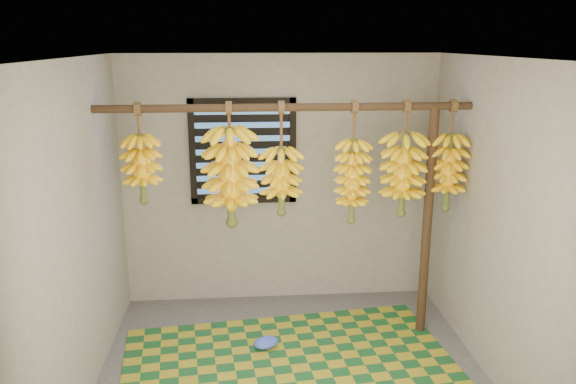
{
  "coord_description": "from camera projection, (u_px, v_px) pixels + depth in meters",
  "views": [
    {
      "loc": [
        -0.34,
        -3.72,
        2.51
      ],
      "look_at": [
        0.0,
        0.55,
        1.35
      ],
      "focal_mm": 35.0,
      "sensor_mm": 36.0,
      "label": 1
    }
  ],
  "objects": [
    {
      "name": "window",
      "position": [
        243.0,
        152.0,
        5.26
      ],
      "size": [
        1.0,
        0.04,
        1.0
      ],
      "color": "black",
      "rests_on": "wall_back"
    },
    {
      "name": "banana_bunch_c",
      "position": [
        281.0,
        181.0,
        4.57
      ],
      "size": [
        0.33,
        0.33,
        0.93
      ],
      "color": "brown",
      "rests_on": "hanging_pole"
    },
    {
      "name": "floor",
      "position": [
        294.0,
        383.0,
        4.26
      ],
      "size": [
        3.0,
        3.0,
        0.01
      ],
      "primitive_type": "cube",
      "color": "#4E4E4E",
      "rests_on": "ground"
    },
    {
      "name": "banana_bunch_e",
      "position": [
        403.0,
        175.0,
        4.64
      ],
      "size": [
        0.37,
        0.37,
        0.96
      ],
      "color": "brown",
      "rests_on": "hanging_pole"
    },
    {
      "name": "wall_left",
      "position": [
        75.0,
        239.0,
        3.83
      ],
      "size": [
        0.01,
        3.0,
        2.4
      ],
      "primitive_type": "cube",
      "color": "gray",
      "rests_on": "floor"
    },
    {
      "name": "plastic_bag",
      "position": [
        266.0,
        342.0,
        4.71
      ],
      "size": [
        0.27,
        0.24,
        0.09
      ],
      "primitive_type": "ellipsoid",
      "rotation": [
        0.0,
        0.0,
        0.43
      ],
      "color": "blue",
      "rests_on": "woven_mat"
    },
    {
      "name": "wall_right",
      "position": [
        501.0,
        227.0,
        4.07
      ],
      "size": [
        0.01,
        3.0,
        2.4
      ],
      "primitive_type": "cube",
      "color": "gray",
      "rests_on": "floor"
    },
    {
      "name": "hanging_pole",
      "position": [
        286.0,
        107.0,
        4.41
      ],
      "size": [
        3.0,
        0.06,
        0.06
      ],
      "primitive_type": "cylinder",
      "rotation": [
        0.0,
        1.57,
        0.0
      ],
      "color": "#442C19",
      "rests_on": "wall_left"
    },
    {
      "name": "banana_bunch_f",
      "position": [
        448.0,
        172.0,
        4.66
      ],
      "size": [
        0.31,
        0.31,
        0.92
      ],
      "color": "brown",
      "rests_on": "hanging_pole"
    },
    {
      "name": "banana_bunch_d",
      "position": [
        352.0,
        181.0,
        4.62
      ],
      "size": [
        0.3,
        0.3,
        1.02
      ],
      "color": "brown",
      "rests_on": "hanging_pole"
    },
    {
      "name": "banana_bunch_a",
      "position": [
        142.0,
        169.0,
        4.45
      ],
      "size": [
        0.29,
        0.29,
        0.8
      ],
      "color": "brown",
      "rests_on": "hanging_pole"
    },
    {
      "name": "banana_bunch_b",
      "position": [
        231.0,
        177.0,
        4.52
      ],
      "size": [
        0.41,
        0.41,
        1.01
      ],
      "color": "brown",
      "rests_on": "hanging_pole"
    },
    {
      "name": "ceiling",
      "position": [
        295.0,
        57.0,
        3.63
      ],
      "size": [
        3.0,
        3.0,
        0.01
      ],
      "primitive_type": "cube",
      "color": "silver",
      "rests_on": "wall_back"
    },
    {
      "name": "support_post",
      "position": [
        427.0,
        224.0,
        4.77
      ],
      "size": [
        0.08,
        0.08,
        2.0
      ],
      "primitive_type": "cylinder",
      "color": "#442C19",
      "rests_on": "floor"
    },
    {
      "name": "wall_back",
      "position": [
        280.0,
        181.0,
        5.4
      ],
      "size": [
        3.0,
        0.01,
        2.4
      ],
      "primitive_type": "cube",
      "color": "gray",
      "rests_on": "floor"
    },
    {
      "name": "woven_mat",
      "position": [
        296.0,
        382.0,
        4.25
      ],
      "size": [
        2.85,
        2.38,
        0.01
      ],
      "primitive_type": "cube",
      "rotation": [
        0.0,
        0.0,
        0.11
      ],
      "color": "#185226",
      "rests_on": "floor"
    }
  ]
}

